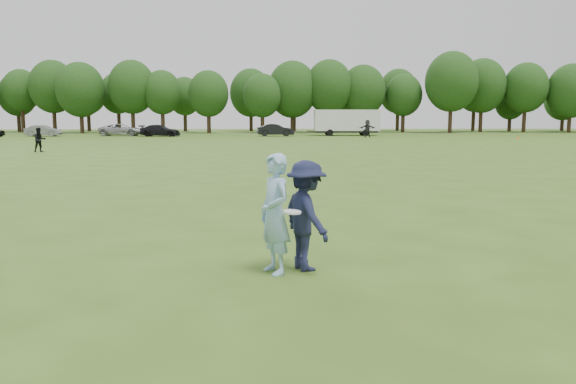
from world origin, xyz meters
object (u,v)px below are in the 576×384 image
player_far_a (40,140)px  car_f (275,130)px  cargo_trailer (346,121)px  player_far_d (367,128)px  car_b (43,131)px  car_d (160,131)px  car_c (121,130)px  field_cone (518,138)px  defender (306,215)px  thrower (275,214)px

player_far_a → car_f: size_ratio=0.37×
cargo_trailer → player_far_d: bearing=-72.7°
player_far_d → car_b: bearing=-171.5°
car_f → car_d: bearing=86.3°
car_c → car_d: 5.60m
player_far_d → car_d: size_ratio=0.42×
player_far_d → car_f: size_ratio=0.45×
field_cone → player_far_a: bearing=-154.6°
car_b → field_cone: car_b is taller
car_f → cargo_trailer: (8.89, 1.66, 1.04)m
car_f → field_cone: size_ratio=14.87×
defender → player_far_a: size_ratio=1.04×
car_b → thrower: bearing=-157.0°
thrower → field_cone: size_ratio=6.10×
player_far_d → cargo_trailer: cargo_trailer is taller
car_b → car_d: size_ratio=0.86×
player_far_a → car_f: 34.12m
car_d → thrower: bearing=-162.6°
defender → car_f: (0.69, 59.78, -0.12)m
car_b → car_f: (27.75, -0.12, 0.06)m
car_b → cargo_trailer: cargo_trailer is taller
car_f → field_cone: bearing=-117.1°
field_cone → car_d: bearing=166.1°
thrower → car_f: size_ratio=0.41×
field_cone → cargo_trailer: (-16.47, 11.75, 1.63)m
car_c → car_f: same height
defender → player_far_d: player_far_d is taller
player_far_a → cargo_trailer: size_ratio=0.18×
player_far_a → field_cone: bearing=-8.4°
car_c → field_cone: size_ratio=17.63×
player_far_a → car_c: size_ratio=0.31×
thrower → player_far_a: 33.69m
player_far_d → car_c: player_far_d is taller
defender → player_far_d: bearing=-35.8°
player_far_d → car_c: size_ratio=0.38×
car_c → defender: bearing=-161.4°
car_f → thrower: bearing=173.5°
cargo_trailer → car_b: bearing=-177.6°
cargo_trailer → car_f: bearing=-169.4°
player_far_a → player_far_d: 37.62m
field_cone → cargo_trailer: size_ratio=0.03×
car_c → car_d: bearing=-111.6°
player_far_d → car_d: (-24.35, 3.29, -0.31)m
field_cone → car_b: bearing=169.1°
thrower → player_far_d: 57.48m
defender → car_c: 64.28m
car_c → car_f: size_ratio=1.19×
defender → car_d: size_ratio=0.36×
player_far_a → player_far_d: size_ratio=0.82×
car_c → thrower: bearing=-161.9°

